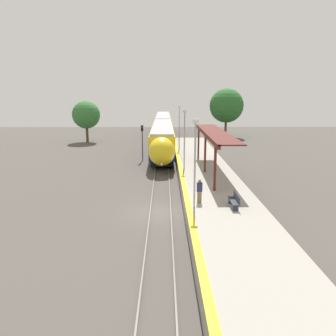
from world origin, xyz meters
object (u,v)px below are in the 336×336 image
railway_signal (142,139)px  lamppost_mid (184,136)px  train (163,129)px  lamppost_far (179,125)px  lamppost_near (195,158)px  person_waiting (199,191)px  platform_bench (235,200)px

railway_signal → lamppost_mid: lamppost_mid is taller
railway_signal → lamppost_mid: 10.02m
railway_signal → train: bearing=80.8°
train → lamppost_far: lamppost_far is taller
railway_signal → lamppost_mid: (4.62, -8.75, 1.55)m
railway_signal → lamppost_far: lamppost_far is taller
lamppost_mid → railway_signal: bearing=117.9°
railway_signal → lamppost_near: (4.62, -19.84, 1.55)m
train → person_waiting: (2.60, -34.13, -0.40)m
train → railway_signal: bearing=-99.2°
person_waiting → lamppost_far: lamppost_far is taller
lamppost_far → train: bearing=99.8°
platform_bench → lamppost_mid: 11.81m
train → lamppost_mid: lamppost_mid is taller
platform_bench → person_waiting: bearing=157.5°
platform_bench → person_waiting: (-2.18, 0.90, 0.35)m
train → platform_bench: train is taller
platform_bench → lamppost_far: lamppost_far is taller
train → lamppost_near: (2.19, -34.93, 1.96)m
person_waiting → railway_signal: bearing=104.8°
train → platform_bench: (4.78, -35.03, -0.75)m
lamppost_near → lamppost_mid: same height
lamppost_mid → lamppost_far: size_ratio=1.00×
lamppost_mid → train: bearing=95.3°
railway_signal → lamppost_near: size_ratio=0.78×
platform_bench → railway_signal: 21.24m
lamppost_near → lamppost_mid: (0.00, 11.09, 0.00)m
train → platform_bench: bearing=-82.2°
railway_signal → lamppost_far: 5.41m
train → person_waiting: bearing=-85.6°
person_waiting → lamppost_mid: bearing=92.3°
platform_bench → lamppost_far: size_ratio=0.32×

